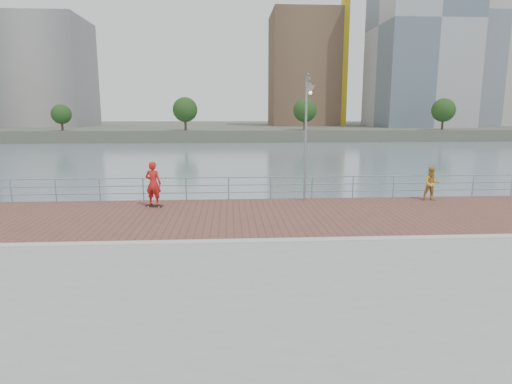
{
  "coord_description": "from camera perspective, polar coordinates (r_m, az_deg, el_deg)",
  "views": [
    {
      "loc": [
        -0.97,
        -13.53,
        4.21
      ],
      "look_at": [
        0.0,
        2.0,
        1.3
      ],
      "focal_mm": 30.0,
      "sensor_mm": 36.0,
      "label": 1
    }
  ],
  "objects": [
    {
      "name": "skyline",
      "position": [
        123.68,
        11.79,
        18.94
      ],
      "size": [
        233.0,
        41.0,
        59.47
      ],
      "color": "#ADA38E",
      "rests_on": "far_shore"
    },
    {
      "name": "street_lamp",
      "position": [
        19.95,
        6.91,
        9.96
      ],
      "size": [
        0.41,
        1.2,
        5.65
      ],
      "color": "gray",
      "rests_on": "brick_lane"
    },
    {
      "name": "curb",
      "position": [
        14.19,
        0.51,
        -6.53
      ],
      "size": [
        40.0,
        0.4,
        0.06
      ],
      "primitive_type": "cube",
      "color": "#B7B5AD",
      "rests_on": "seawall"
    },
    {
      "name": "far_shore",
      "position": [
        136.12,
        -3.2,
        8.48
      ],
      "size": [
        320.0,
        95.0,
        2.5
      ],
      "primitive_type": "cube",
      "color": "#4C5142",
      "rests_on": "ground"
    },
    {
      "name": "brick_lane",
      "position": [
        17.66,
        -0.32,
        -3.16
      ],
      "size": [
        40.0,
        6.8,
        0.02
      ],
      "primitive_type": "cube",
      "color": "brown",
      "rests_on": "seawall"
    },
    {
      "name": "water",
      "position": [
        14.92,
        0.49,
        -14.01
      ],
      "size": [
        400.0,
        400.0,
        0.0
      ],
      "primitive_type": "plane",
      "color": "slate",
      "rests_on": "ground"
    },
    {
      "name": "skateboarder",
      "position": [
        19.54,
        -13.53,
        1.11
      ],
      "size": [
        0.82,
        0.64,
        1.97
      ],
      "primitive_type": "imported",
      "rotation": [
        0.0,
        0.0,
        2.89
      ],
      "color": "red",
      "rests_on": "skateboard"
    },
    {
      "name": "guardrail",
      "position": [
        20.85,
        -0.86,
        0.88
      ],
      "size": [
        39.06,
        0.06,
        1.13
      ],
      "color": "#8C9EA8",
      "rests_on": "brick_lane"
    },
    {
      "name": "shoreline_trees",
      "position": [
        93.94,
        12.11,
        10.63
      ],
      "size": [
        170.17,
        5.19,
        6.92
      ],
      "color": "#473323",
      "rests_on": "far_shore"
    },
    {
      "name": "bystander",
      "position": [
        22.19,
        22.37,
        1.04
      ],
      "size": [
        0.89,
        0.75,
        1.63
      ],
      "primitive_type": "imported",
      "rotation": [
        0.0,
        0.0,
        -0.18
      ],
      "color": "gold",
      "rests_on": "brick_lane"
    },
    {
      "name": "skateboard",
      "position": [
        19.72,
        -13.41,
        -1.76
      ],
      "size": [
        0.82,
        0.4,
        0.09
      ],
      "rotation": [
        0.0,
        0.0,
        -0.26
      ],
      "color": "black",
      "rests_on": "brick_lane"
    },
    {
      "name": "seawall",
      "position": [
        10.04,
        2.66,
        -20.67
      ],
      "size": [
        40.0,
        24.0,
        2.0
      ],
      "primitive_type": "cube",
      "color": "gray",
      "rests_on": "ground"
    }
  ]
}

